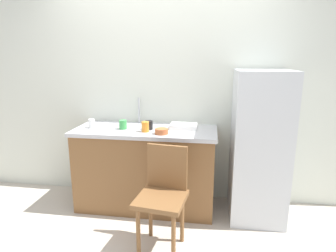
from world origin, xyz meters
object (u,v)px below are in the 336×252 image
object	(u,v)px
refrigerator	(259,146)
cup_orange	(145,127)
chair	(163,193)
cup_black	(149,125)
cup_white	(92,124)
dish_tray	(184,126)
cup_green	(123,125)
terracotta_bowl	(162,131)

from	to	relation	value
refrigerator	cup_orange	xyz separation A→B (m)	(-1.15, -0.11, 0.19)
chair	cup_orange	distance (m)	0.75
cup_black	cup_white	xyz separation A→B (m)	(-0.62, -0.03, 0.00)
dish_tray	cup_green	world-z (taller)	cup_green
chair	dish_tray	bearing A→B (deg)	89.84
chair	cup_orange	size ratio (longest dim) A/B	8.52
dish_tray	terracotta_bowl	size ratio (longest dim) A/B	2.11
chair	dish_tray	size ratio (longest dim) A/B	3.18
refrigerator	dish_tray	size ratio (longest dim) A/B	5.40
refrigerator	terracotta_bowl	world-z (taller)	refrigerator
chair	cup_white	xyz separation A→B (m)	(-0.88, 0.61, 0.44)
cup_black	dish_tray	bearing A→B (deg)	14.61
cup_orange	cup_white	bearing A→B (deg)	173.53
cup_black	cup_orange	size ratio (longest dim) A/B	0.89
cup_orange	terracotta_bowl	bearing A→B (deg)	-18.20
cup_white	chair	bearing A→B (deg)	-34.80
chair	cup_orange	bearing A→B (deg)	124.33
dish_tray	cup_orange	world-z (taller)	cup_orange
dish_tray	terracotta_bowl	distance (m)	0.32
dish_tray	cup_black	distance (m)	0.37
refrigerator	cup_black	world-z (taller)	refrigerator
refrigerator	dish_tray	bearing A→B (deg)	173.89
terracotta_bowl	cup_white	size ratio (longest dim) A/B	1.37
cup_black	cup_orange	distance (m)	0.10
chair	cup_black	world-z (taller)	cup_black
refrigerator	cup_green	distance (m)	1.42
cup_black	cup_orange	xyz separation A→B (m)	(-0.02, -0.10, 0.01)
refrigerator	cup_white	bearing A→B (deg)	-178.61
dish_tray	cup_black	world-z (taller)	cup_black
chair	cup_green	size ratio (longest dim) A/B	9.38
refrigerator	chair	size ratio (longest dim) A/B	1.70
refrigerator	cup_green	bearing A→B (deg)	-178.61
cup_orange	cup_white	distance (m)	0.61
cup_black	refrigerator	bearing A→B (deg)	0.53
cup_orange	cup_green	world-z (taller)	cup_orange
cup_black	cup_white	world-z (taller)	cup_white
refrigerator	cup_white	xyz separation A→B (m)	(-1.75, -0.04, 0.18)
dish_tray	cup_green	bearing A→B (deg)	-169.52
cup_black	terracotta_bowl	bearing A→B (deg)	-44.16
cup_green	chair	bearing A→B (deg)	-49.24
refrigerator	cup_green	xyz separation A→B (m)	(-1.40, -0.03, 0.18)
terracotta_bowl	cup_orange	world-z (taller)	cup_orange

